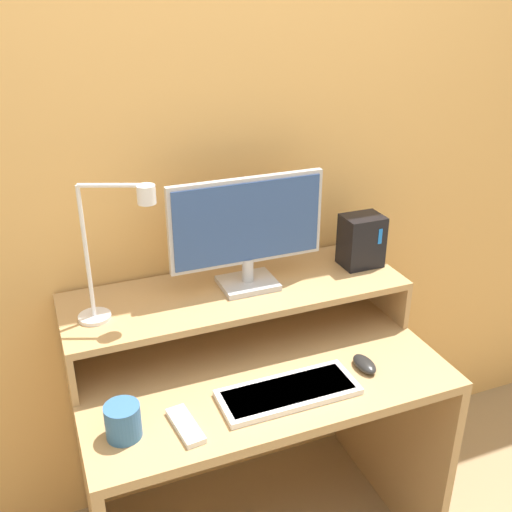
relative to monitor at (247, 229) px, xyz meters
name	(u,v)px	position (x,y,z in m)	size (l,w,h in m)	color
wall_back	(212,169)	(-0.04, 0.21, 0.14)	(6.00, 0.05, 2.50)	#E5AD60
desk	(255,420)	(-0.04, -0.17, -0.59)	(1.08, 0.67, 0.75)	tan
monitor_shelf	(236,296)	(-0.04, -0.01, -0.22)	(1.08, 0.35, 0.17)	tan
monitor	(247,229)	(0.00, 0.00, 0.00)	(0.49, 0.14, 0.36)	#BCBCC1
desk_lamp	(114,248)	(-0.41, -0.05, 0.03)	(0.24, 0.14, 0.41)	silver
router_dock	(361,241)	(0.41, 0.00, -0.11)	(0.13, 0.11, 0.18)	black
keyboard	(288,392)	(-0.02, -0.35, -0.35)	(0.39, 0.15, 0.02)	white
mouse	(364,364)	(0.25, -0.32, -0.35)	(0.05, 0.10, 0.03)	black
remote_control	(185,426)	(-0.32, -0.38, -0.35)	(0.07, 0.16, 0.02)	white
mug	(123,421)	(-0.47, -0.35, -0.32)	(0.09, 0.09, 0.09)	#33669E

